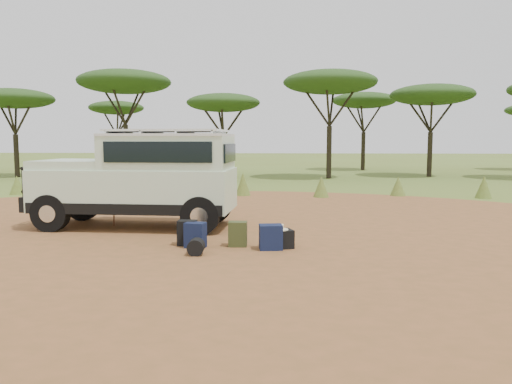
# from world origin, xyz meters

# --- Properties ---
(ground) EXTENTS (140.00, 140.00, 0.00)m
(ground) POSITION_xyz_m (0.00, 0.00, 0.00)
(ground) COLOR #5B6624
(ground) RESTS_ON ground
(dirt_clearing) EXTENTS (23.00, 23.00, 0.01)m
(dirt_clearing) POSITION_xyz_m (0.00, 0.00, 0.00)
(dirt_clearing) COLOR brown
(dirt_clearing) RESTS_ON ground
(grass_fringe) EXTENTS (36.60, 1.60, 0.90)m
(grass_fringe) POSITION_xyz_m (0.12, 8.67, 0.40)
(grass_fringe) COLOR #5B6624
(grass_fringe) RESTS_ON ground
(acacia_treeline) EXTENTS (46.70, 13.20, 6.26)m
(acacia_treeline) POSITION_xyz_m (0.75, 19.81, 4.87)
(acacia_treeline) COLOR black
(acacia_treeline) RESTS_ON ground
(safari_vehicle) EXTENTS (5.06, 2.17, 2.41)m
(safari_vehicle) POSITION_xyz_m (-1.82, 1.64, 1.16)
(safari_vehicle) COLOR beige
(safari_vehicle) RESTS_ON ground
(walking_staff) EXTENTS (0.18, 0.29, 1.30)m
(walking_staff) POSITION_xyz_m (-2.52, 1.55, 0.65)
(walking_staff) COLOR brown
(walking_staff) RESTS_ON ground
(backpack_black) EXTENTS (0.38, 0.28, 0.52)m
(backpack_black) POSITION_xyz_m (-0.28, -0.45, 0.26)
(backpack_black) COLOR black
(backpack_black) RESTS_ON ground
(backpack_navy) EXTENTS (0.44, 0.36, 0.52)m
(backpack_navy) POSITION_xyz_m (-0.07, -0.68, 0.26)
(backpack_navy) COLOR #13193D
(backpack_navy) RESTS_ON ground
(backpack_olive) EXTENTS (0.37, 0.27, 0.51)m
(backpack_olive) POSITION_xyz_m (0.77, -0.49, 0.26)
(backpack_olive) COLOR #404A22
(backpack_olive) RESTS_ON ground
(duffel_navy) EXTENTS (0.49, 0.40, 0.50)m
(duffel_navy) POSITION_xyz_m (1.45, -0.74, 0.25)
(duffel_navy) COLOR #13193D
(duffel_navy) RESTS_ON ground
(hard_case) EXTENTS (0.63, 0.54, 0.37)m
(hard_case) POSITION_xyz_m (1.61, -0.59, 0.19)
(hard_case) COLOR black
(hard_case) RESTS_ON ground
(stuff_sack) EXTENTS (0.33, 0.33, 0.31)m
(stuff_sack) POSITION_xyz_m (0.06, -1.30, 0.16)
(stuff_sack) COLOR black
(stuff_sack) RESTS_ON ground
(safari_hat) EXTENTS (0.37, 0.37, 0.11)m
(safari_hat) POSITION_xyz_m (1.61, -0.59, 0.41)
(safari_hat) COLOR beige
(safari_hat) RESTS_ON hard_case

